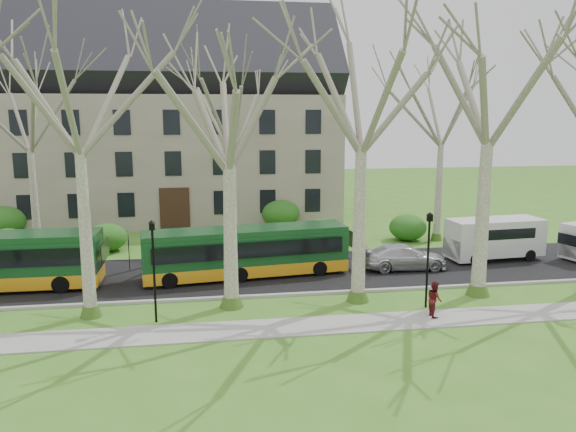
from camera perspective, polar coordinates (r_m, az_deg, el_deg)
The scene contains 13 objects.
ground at distance 25.96m, azimuth 0.43°, elevation -9.20°, with size 120.00×120.00×0.00m, color #407621.
sidewalk at distance 23.64m, azimuth 1.41°, elevation -11.16°, with size 70.00×2.00×0.06m, color gray.
road at distance 31.12m, azimuth -1.19°, elevation -5.75°, with size 80.00×8.00×0.06m, color black.
curb at distance 27.33m, azimuth -0.07°, elevation -8.01°, with size 80.00×0.25×0.14m, color #A5A39E.
building at distance 48.16m, azimuth -11.39°, elevation 9.54°, with size 26.50×12.20×16.00m.
tree_row_verge at distance 24.78m, azimuth 0.34°, elevation 6.46°, with size 49.00×7.00×14.00m.
tree_row_far at distance 35.31m, azimuth -4.57°, elevation 6.04°, with size 33.00×7.00×12.00m.
lamp_row at distance 24.25m, azimuth 0.82°, elevation -4.26°, with size 36.22×0.22×4.30m.
hedges at distance 38.90m, azimuth -9.69°, elevation -1.10°, with size 30.60×8.60×2.00m.
bus_follow at distance 30.10m, azimuth -4.28°, elevation -3.61°, with size 10.85×2.26×2.71m, color #12411D, non-canonical shape.
sedan at distance 32.19m, azimuth 11.71°, elevation -4.09°, with size 1.93×4.75×1.38m, color #BDBCC2.
van_a at distance 35.63m, azimuth 20.24°, elevation -2.23°, with size 5.60×2.04×2.45m, color silver, non-canonical shape.
pedestrian_b at distance 25.21m, azimuth 14.66°, elevation -8.17°, with size 0.75×0.58×1.54m, color #5B1418.
Camera 1 is at (-3.90, -24.11, 8.79)m, focal length 35.00 mm.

